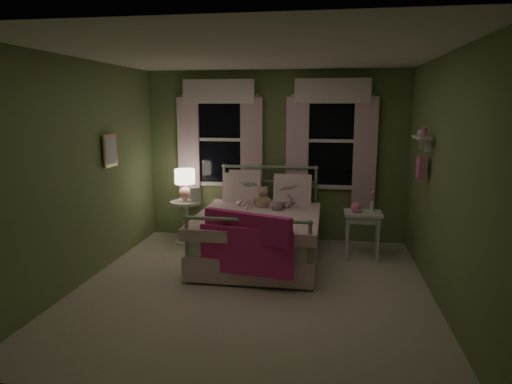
% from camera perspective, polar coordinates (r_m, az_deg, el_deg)
% --- Properties ---
extents(room_shell, '(4.20, 4.20, 4.20)m').
position_cam_1_polar(room_shell, '(5.00, -0.46, 1.93)').
color(room_shell, beige).
rests_on(room_shell, ground).
extents(bed, '(1.58, 2.04, 1.18)m').
position_cam_1_polar(bed, '(6.19, 0.44, -5.11)').
color(bed, white).
rests_on(bed, ground).
extents(pink_throw, '(1.09, 0.49, 0.71)m').
position_cam_1_polar(pink_throw, '(5.16, -1.19, -5.64)').
color(pink_throw, '#CF287B').
rests_on(pink_throw, bed).
extents(child_left, '(0.32, 0.26, 0.78)m').
position_cam_1_polar(child_left, '(6.52, -1.37, 0.96)').
color(child_left, '#F7D1DD').
rests_on(child_left, bed).
extents(child_right, '(0.43, 0.37, 0.76)m').
position_cam_1_polar(child_right, '(6.45, 3.54, 0.74)').
color(child_right, '#F7D1DD').
rests_on(child_right, bed).
extents(book_left, '(0.21, 0.14, 0.26)m').
position_cam_1_polar(book_left, '(6.28, -1.78, 0.61)').
color(book_left, beige).
rests_on(book_left, child_left).
extents(book_right, '(0.23, 0.19, 0.26)m').
position_cam_1_polar(book_right, '(6.21, 3.31, 0.08)').
color(book_right, beige).
rests_on(book_right, child_right).
extents(teddy_bear, '(0.24, 0.20, 0.32)m').
position_cam_1_polar(teddy_bear, '(6.35, 0.87, -0.83)').
color(teddy_bear, tan).
rests_on(teddy_bear, bed).
extents(nightstand_left, '(0.46, 0.46, 0.65)m').
position_cam_1_polar(nightstand_left, '(7.00, -8.75, -3.01)').
color(nightstand_left, white).
rests_on(nightstand_left, ground).
extents(table_lamp, '(0.30, 0.30, 0.47)m').
position_cam_1_polar(table_lamp, '(6.89, -8.88, 1.32)').
color(table_lamp, '#E69D88').
rests_on(table_lamp, nightstand_left).
extents(book_nightstand, '(0.21, 0.26, 0.02)m').
position_cam_1_polar(book_nightstand, '(6.84, -8.21, -1.26)').
color(book_nightstand, beige).
rests_on(book_nightstand, nightstand_left).
extents(nightstand_right, '(0.50, 0.40, 0.64)m').
position_cam_1_polar(nightstand_right, '(6.37, 13.21, -3.32)').
color(nightstand_right, white).
rests_on(nightstand_right, ground).
extents(pink_toy, '(0.14, 0.18, 0.14)m').
position_cam_1_polar(pink_toy, '(6.32, 12.37, -1.91)').
color(pink_toy, pink).
rests_on(pink_toy, nightstand_right).
extents(bud_vase, '(0.06, 0.06, 0.28)m').
position_cam_1_polar(bud_vase, '(6.38, 14.35, -1.15)').
color(bud_vase, white).
rests_on(bud_vase, nightstand_right).
extents(window_left, '(1.34, 0.13, 1.96)m').
position_cam_1_polar(window_left, '(7.11, -4.55, 7.11)').
color(window_left, black).
rests_on(window_left, room_shell).
extents(window_right, '(1.34, 0.13, 1.96)m').
position_cam_1_polar(window_right, '(6.92, 9.38, 6.91)').
color(window_right, black).
rests_on(window_right, room_shell).
extents(wall_shelf, '(0.15, 0.50, 0.60)m').
position_cam_1_polar(wall_shelf, '(5.70, 20.00, 4.64)').
color(wall_shelf, white).
rests_on(wall_shelf, room_shell).
extents(framed_picture, '(0.03, 0.32, 0.42)m').
position_cam_1_polar(framed_picture, '(6.16, -17.74, 4.95)').
color(framed_picture, beige).
rests_on(framed_picture, room_shell).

